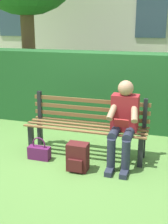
% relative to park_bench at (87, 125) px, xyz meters
% --- Properties ---
extents(ground, '(60.00, 60.00, 0.00)m').
position_rel_park_bench_xyz_m(ground, '(0.00, 0.07, -0.47)').
color(ground, '#517F38').
extents(park_bench, '(1.86, 0.48, 0.91)m').
position_rel_park_bench_xyz_m(park_bench, '(0.00, 0.00, 0.00)').
color(park_bench, black).
rests_on(park_bench, ground).
extents(person_seated, '(0.44, 0.73, 1.20)m').
position_rel_park_bench_xyz_m(person_seated, '(-0.58, 0.17, 0.17)').
color(person_seated, maroon).
rests_on(person_seated, ground).
extents(hedge_backdrop, '(6.47, 0.67, 1.49)m').
position_rel_park_bench_xyz_m(hedge_backdrop, '(-0.34, -1.36, 0.27)').
color(hedge_backdrop, '#1E5123').
rests_on(hedge_backdrop, ground).
extents(backpack, '(0.28, 0.27, 0.39)m').
position_rel_park_bench_xyz_m(backpack, '(-0.04, 0.58, -0.27)').
color(backpack, '#4C1919').
rests_on(backpack, ground).
extents(handbag, '(0.33, 0.13, 0.35)m').
position_rel_park_bench_xyz_m(handbag, '(0.62, 0.43, -0.36)').
color(handbag, '#59194C').
rests_on(handbag, ground).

